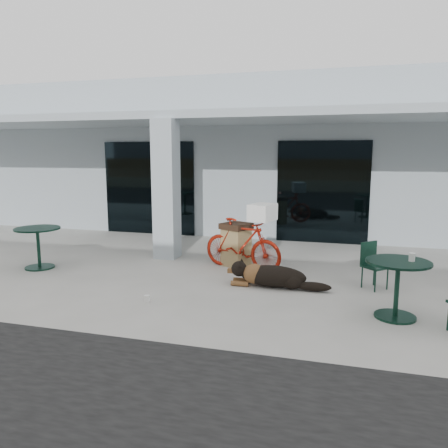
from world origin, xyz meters
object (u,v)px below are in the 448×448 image
(cafe_chair_far_a, at_px, (375,266))
(cafe_table_far, at_px, (397,289))
(dog, at_px, (273,275))
(cafe_table_near, at_px, (39,248))
(bicycle, at_px, (242,244))
(trash_receptacle, at_px, (236,244))

(cafe_chair_far_a, bearing_deg, cafe_table_far, -125.56)
(dog, distance_m, cafe_table_near, 4.92)
(bicycle, distance_m, cafe_table_near, 4.24)
(cafe_table_far, bearing_deg, dog, 153.73)
(bicycle, bearing_deg, trash_receptacle, 53.17)
(cafe_chair_far_a, height_order, trash_receptacle, trash_receptacle)
(dog, relative_size, cafe_table_far, 1.50)
(trash_receptacle, bearing_deg, cafe_chair_far_a, -18.30)
(dog, distance_m, cafe_table_far, 2.20)
(cafe_table_near, xyz_separation_m, trash_receptacle, (3.90, 1.33, 0.03))
(bicycle, relative_size, cafe_table_far, 1.93)
(bicycle, height_order, dog, bicycle)
(bicycle, height_order, cafe_table_near, bicycle)
(cafe_table_far, bearing_deg, cafe_chair_far_a, 99.01)
(cafe_chair_far_a, relative_size, trash_receptacle, 0.90)
(dog, bearing_deg, cafe_table_far, -28.53)
(cafe_table_near, relative_size, cafe_chair_far_a, 1.11)
(bicycle, height_order, cafe_table_far, bicycle)
(cafe_table_far, distance_m, trash_receptacle, 3.75)
(trash_receptacle, bearing_deg, cafe_table_near, -161.17)
(dog, relative_size, cafe_table_near, 1.50)
(cafe_chair_far_a, bearing_deg, cafe_table_near, 139.02)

